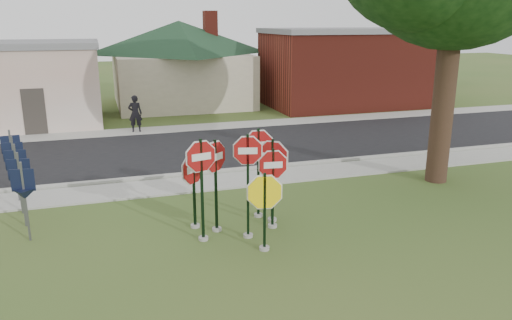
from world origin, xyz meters
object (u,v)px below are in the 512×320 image
object	(u,v)px
stop_sign_left	(202,176)
stop_sign_yellow	(265,203)
stop_sign_center	(248,172)
pedestrian	(135,114)

from	to	relation	value
stop_sign_left	stop_sign_yellow	bearing A→B (deg)	-37.85
stop_sign_center	stop_sign_yellow	size ratio (longest dim) A/B	1.36
stop_sign_center	pedestrian	bearing A→B (deg)	97.23
stop_sign_center	pedestrian	xyz separation A→B (m)	(-1.66, 13.08, -0.74)
stop_sign_left	pedestrian	world-z (taller)	stop_sign_left
stop_sign_yellow	pedestrian	world-z (taller)	stop_sign_yellow
stop_sign_yellow	pedestrian	size ratio (longest dim) A/B	1.14
stop_sign_yellow	stop_sign_center	bearing A→B (deg)	101.01
stop_sign_center	stop_sign_yellow	bearing A→B (deg)	-78.99
pedestrian	stop_sign_left	bearing A→B (deg)	99.88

